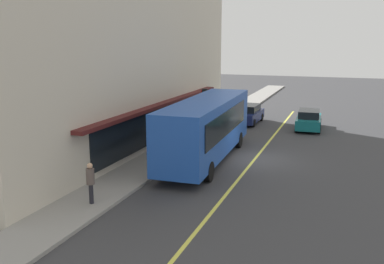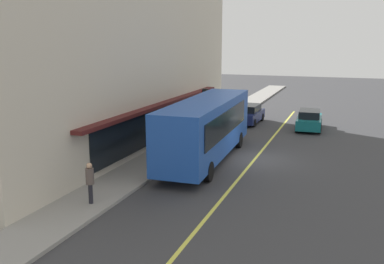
{
  "view_description": "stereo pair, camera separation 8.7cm",
  "coord_description": "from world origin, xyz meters",
  "px_view_note": "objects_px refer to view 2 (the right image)",
  "views": [
    {
      "loc": [
        -23.61,
        -4.74,
        6.74
      ],
      "look_at": [
        -1.26,
        3.43,
        1.6
      ],
      "focal_mm": 39.84,
      "sensor_mm": 36.0,
      "label": 1
    },
    {
      "loc": [
        -23.58,
        -4.82,
        6.74
      ],
      "look_at": [
        -1.26,
        3.43,
        1.6
      ],
      "focal_mm": 39.84,
      "sensor_mm": 36.0,
      "label": 2
    }
  ],
  "objects_px": {
    "car_navy": "(249,114)",
    "pedestrian_by_curb": "(90,179)",
    "traffic_light": "(205,100)",
    "car_teal": "(309,120)",
    "bus": "(207,126)",
    "pedestrian_at_corner": "(172,128)"
  },
  "relations": [
    {
      "from": "car_teal",
      "to": "pedestrian_by_curb",
      "type": "distance_m",
      "value": 20.46
    },
    {
      "from": "bus",
      "to": "pedestrian_by_curb",
      "type": "relative_size",
      "value": 6.47
    },
    {
      "from": "bus",
      "to": "pedestrian_by_curb",
      "type": "height_order",
      "value": "bus"
    },
    {
      "from": "pedestrian_by_curb",
      "to": "pedestrian_at_corner",
      "type": "bearing_deg",
      "value": 4.96
    },
    {
      "from": "bus",
      "to": "pedestrian_at_corner",
      "type": "relative_size",
      "value": 6.81
    },
    {
      "from": "car_teal",
      "to": "car_navy",
      "type": "height_order",
      "value": "same"
    },
    {
      "from": "bus",
      "to": "car_teal",
      "type": "distance_m",
      "value": 11.98
    },
    {
      "from": "traffic_light",
      "to": "pedestrian_by_curb",
      "type": "relative_size",
      "value": 1.85
    },
    {
      "from": "car_navy",
      "to": "pedestrian_by_curb",
      "type": "distance_m",
      "value": 20.25
    },
    {
      "from": "traffic_light",
      "to": "pedestrian_at_corner",
      "type": "distance_m",
      "value": 4.16
    },
    {
      "from": "car_navy",
      "to": "bus",
      "type": "bearing_deg",
      "value": -178.63
    },
    {
      "from": "pedestrian_at_corner",
      "to": "car_teal",
      "type": "bearing_deg",
      "value": -43.44
    },
    {
      "from": "traffic_light",
      "to": "car_teal",
      "type": "xyz_separation_m",
      "value": [
        4.56,
        -6.93,
        -1.79
      ]
    },
    {
      "from": "bus",
      "to": "pedestrian_at_corner",
      "type": "bearing_deg",
      "value": 51.04
    },
    {
      "from": "pedestrian_at_corner",
      "to": "pedestrian_by_curb",
      "type": "relative_size",
      "value": 0.95
    },
    {
      "from": "car_navy",
      "to": "pedestrian_at_corner",
      "type": "distance_m",
      "value": 9.72
    },
    {
      "from": "car_teal",
      "to": "pedestrian_at_corner",
      "type": "height_order",
      "value": "pedestrian_at_corner"
    },
    {
      "from": "bus",
      "to": "car_navy",
      "type": "distance_m",
      "value": 11.94
    },
    {
      "from": "traffic_light",
      "to": "car_navy",
      "type": "relative_size",
      "value": 0.74
    },
    {
      "from": "car_teal",
      "to": "pedestrian_at_corner",
      "type": "relative_size",
      "value": 2.67
    },
    {
      "from": "pedestrian_at_corner",
      "to": "traffic_light",
      "type": "bearing_deg",
      "value": -14.42
    },
    {
      "from": "traffic_light",
      "to": "car_navy",
      "type": "bearing_deg",
      "value": -19.87
    }
  ]
}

